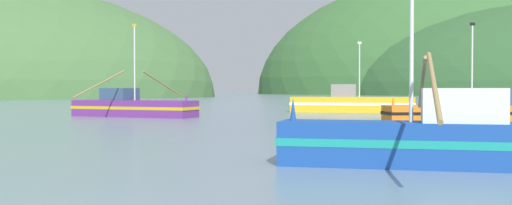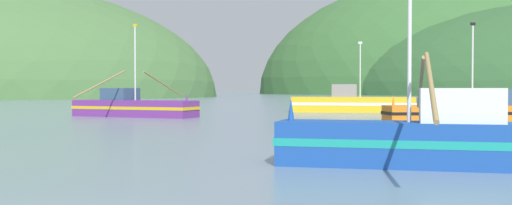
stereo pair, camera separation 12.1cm
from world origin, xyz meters
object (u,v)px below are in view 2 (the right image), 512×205
fishing_boat_orange (472,111)px  fishing_boat_yellow (352,103)px  fishing_boat_blue (428,139)px  fishing_boat_purple (133,107)px

fishing_boat_orange → fishing_boat_yellow: fishing_boat_orange is taller
fishing_boat_yellow → fishing_boat_blue: bearing=-84.8°
fishing_boat_orange → fishing_boat_blue: bearing=62.1°
fishing_boat_blue → fishing_boat_purple: bearing=-50.8°
fishing_boat_yellow → fishing_boat_orange: bearing=-59.4°
fishing_boat_purple → fishing_boat_orange: bearing=6.6°
fishing_boat_blue → fishing_boat_yellow: (6.48, 38.49, 0.07)m
fishing_boat_blue → fishing_boat_yellow: 39.03m
fishing_boat_orange → fishing_boat_blue: 24.96m
fishing_boat_purple → fishing_boat_yellow: size_ratio=1.11×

